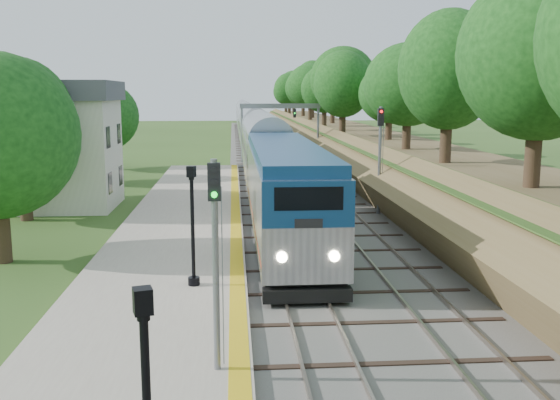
{
  "coord_description": "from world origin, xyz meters",
  "views": [
    {
      "loc": [
        -2.44,
        -10.31,
        7.21
      ],
      "look_at": [
        -0.5,
        15.41,
        2.8
      ],
      "focal_mm": 40.0,
      "sensor_mm": 36.0,
      "label": 1
    }
  ],
  "objects": [
    {
      "name": "trackbed",
      "position": [
        2.0,
        60.0,
        0.07
      ],
      "size": [
        9.5,
        170.0,
        0.28
      ],
      "color": "#4C4944",
      "rests_on": "ground"
    },
    {
      "name": "platform",
      "position": [
        -5.2,
        16.0,
        0.19
      ],
      "size": [
        6.4,
        68.0,
        0.38
      ],
      "primitive_type": "cube",
      "color": "#A29483",
      "rests_on": "ground"
    },
    {
      "name": "yellow_stripe",
      "position": [
        -2.35,
        16.0,
        0.39
      ],
      "size": [
        0.55,
        68.0,
        0.01
      ],
      "primitive_type": "cube",
      "color": "gold",
      "rests_on": "platform"
    },
    {
      "name": "embankment",
      "position": [
        10.35,
        60.0,
        1.95
      ],
      "size": [
        10.64,
        170.0,
        11.7
      ],
      "color": "brown",
      "rests_on": "ground"
    },
    {
      "name": "station_building",
      "position": [
        -14.0,
        30.0,
        4.09
      ],
      "size": [
        8.6,
        6.6,
        8.0
      ],
      "color": "white",
      "rests_on": "ground"
    },
    {
      "name": "signal_gantry",
      "position": [
        2.47,
        54.99,
        4.82
      ],
      "size": [
        8.4,
        0.38,
        6.2
      ],
      "color": "slate",
      "rests_on": "ground"
    },
    {
      "name": "trees_behind_platform",
      "position": [
        -11.17,
        20.67,
        4.53
      ],
      "size": [
        7.82,
        53.32,
        7.21
      ],
      "color": "#332316",
      "rests_on": "ground"
    },
    {
      "name": "train",
      "position": [
        0.0,
        81.44,
        2.33
      ],
      "size": [
        3.11,
        145.96,
        4.58
      ],
      "color": "black",
      "rests_on": "trackbed"
    },
    {
      "name": "lamppost_far",
      "position": [
        -3.91,
        11.56,
        2.31
      ],
      "size": [
        0.43,
        0.43,
        4.33
      ],
      "color": "black",
      "rests_on": "platform"
    },
    {
      "name": "signal_platform",
      "position": [
        -2.9,
        4.49,
        3.64
      ],
      "size": [
        0.31,
        0.25,
        5.3
      ],
      "color": "slate",
      "rests_on": "platform"
    },
    {
      "name": "signal_farside",
      "position": [
        6.2,
        25.85,
        4.0
      ],
      "size": [
        0.35,
        0.28,
        6.35
      ],
      "color": "slate",
      "rests_on": "ground"
    }
  ]
}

